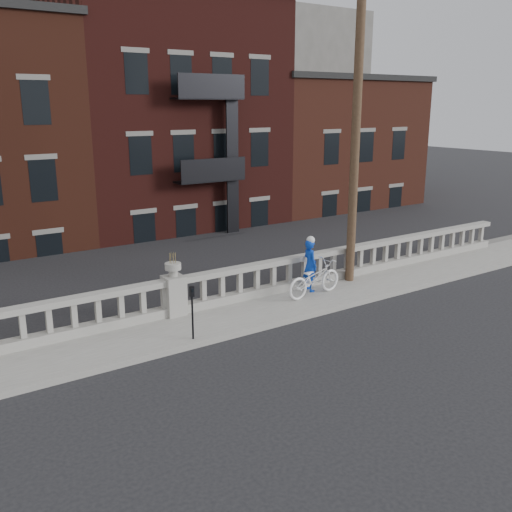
% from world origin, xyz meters
% --- Properties ---
extents(ground, '(120.00, 120.00, 0.00)m').
position_xyz_m(ground, '(0.00, 0.00, 0.00)').
color(ground, black).
rests_on(ground, ground).
extents(sidewalk, '(32.00, 2.20, 0.15)m').
position_xyz_m(sidewalk, '(0.00, 3.00, 0.07)').
color(sidewalk, gray).
rests_on(sidewalk, ground).
extents(balustrade, '(28.00, 0.34, 1.03)m').
position_xyz_m(balustrade, '(0.00, 3.95, 0.64)').
color(balustrade, gray).
rests_on(balustrade, sidewalk).
extents(planter_pedestal, '(0.55, 0.55, 1.76)m').
position_xyz_m(planter_pedestal, '(0.00, 3.95, 0.83)').
color(planter_pedestal, gray).
rests_on(planter_pedestal, sidewalk).
extents(lower_level, '(80.00, 44.00, 20.80)m').
position_xyz_m(lower_level, '(0.56, 23.04, 2.63)').
color(lower_level, '#605E59').
rests_on(lower_level, ground).
extents(utility_pole, '(1.60, 0.28, 10.00)m').
position_xyz_m(utility_pole, '(6.20, 3.60, 5.24)').
color(utility_pole, '#422D1E').
rests_on(utility_pole, sidewalk).
extents(parking_meter_d, '(0.10, 0.09, 1.36)m').
position_xyz_m(parking_meter_d, '(-0.38, 2.15, 1.00)').
color(parking_meter_d, black).
rests_on(parking_meter_d, sidewalk).
extents(bicycle, '(2.10, 0.89, 1.07)m').
position_xyz_m(bicycle, '(4.23, 3.06, 0.69)').
color(bicycle, white).
rests_on(bicycle, sidewalk).
extents(cyclist, '(0.48, 0.65, 1.63)m').
position_xyz_m(cyclist, '(4.41, 3.49, 0.96)').
color(cyclist, '#0B34AD').
rests_on(cyclist, sidewalk).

